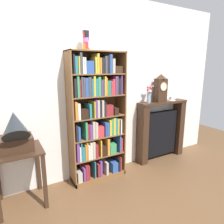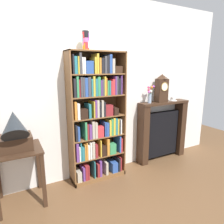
{
  "view_description": "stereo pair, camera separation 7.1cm",
  "coord_description": "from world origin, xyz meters",
  "px_view_note": "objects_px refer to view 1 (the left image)",
  "views": [
    {
      "loc": [
        -1.16,
        -2.38,
        1.65
      ],
      "look_at": [
        0.25,
        0.13,
        1.0
      ],
      "focal_mm": 31.63,
      "sensor_mm": 36.0,
      "label": 1
    },
    {
      "loc": [
        -1.1,
        -2.42,
        1.65
      ],
      "look_at": [
        0.25,
        0.13,
        1.0
      ],
      "focal_mm": 31.63,
      "sensor_mm": 36.0,
      "label": 2
    }
  ],
  "objects_px": {
    "gramophone": "(15,132)",
    "mantel_clock": "(161,88)",
    "fireplace_mantel": "(161,130)",
    "flower_vase": "(149,94)",
    "cup_stack": "(86,41)",
    "side_table_left": "(19,164)",
    "teacup_with_saucer": "(172,99)",
    "bookshelf": "(96,118)"
  },
  "relations": [
    {
      "from": "gramophone",
      "to": "fireplace_mantel",
      "type": "relative_size",
      "value": 0.52
    },
    {
      "from": "bookshelf",
      "to": "cup_stack",
      "type": "xyz_separation_m",
      "value": [
        -0.12,
        0.02,
        1.06
      ]
    },
    {
      "from": "gramophone",
      "to": "mantel_clock",
      "type": "height_order",
      "value": "mantel_clock"
    },
    {
      "from": "cup_stack",
      "to": "gramophone",
      "type": "relative_size",
      "value": 0.44
    },
    {
      "from": "mantel_clock",
      "to": "flower_vase",
      "type": "distance_m",
      "value": 0.26
    },
    {
      "from": "fireplace_mantel",
      "to": "flower_vase",
      "type": "distance_m",
      "value": 0.76
    },
    {
      "from": "bookshelf",
      "to": "teacup_with_saucer",
      "type": "xyz_separation_m",
      "value": [
        1.52,
        0.05,
        0.16
      ]
    },
    {
      "from": "bookshelf",
      "to": "gramophone",
      "type": "relative_size",
      "value": 3.39
    },
    {
      "from": "cup_stack",
      "to": "flower_vase",
      "type": "bearing_deg",
      "value": 0.96
    },
    {
      "from": "mantel_clock",
      "to": "flower_vase",
      "type": "xyz_separation_m",
      "value": [
        -0.25,
        -0.0,
        -0.09
      ]
    },
    {
      "from": "teacup_with_saucer",
      "to": "side_table_left",
      "type": "bearing_deg",
      "value": -176.9
    },
    {
      "from": "bookshelf",
      "to": "teacup_with_saucer",
      "type": "relative_size",
      "value": 12.74
    },
    {
      "from": "side_table_left",
      "to": "fireplace_mantel",
      "type": "bearing_deg",
      "value": 3.79
    },
    {
      "from": "cup_stack",
      "to": "fireplace_mantel",
      "type": "distance_m",
      "value": 2.05
    },
    {
      "from": "side_table_left",
      "to": "cup_stack",
      "type": "bearing_deg",
      "value": 7.08
    },
    {
      "from": "gramophone",
      "to": "bookshelf",
      "type": "bearing_deg",
      "value": 8.37
    },
    {
      "from": "cup_stack",
      "to": "gramophone",
      "type": "distance_m",
      "value": 1.42
    },
    {
      "from": "cup_stack",
      "to": "side_table_left",
      "type": "bearing_deg",
      "value": -172.92
    },
    {
      "from": "teacup_with_saucer",
      "to": "fireplace_mantel",
      "type": "bearing_deg",
      "value": 175.22
    },
    {
      "from": "flower_vase",
      "to": "side_table_left",
      "type": "bearing_deg",
      "value": -176.21
    },
    {
      "from": "side_table_left",
      "to": "bookshelf",
      "type": "bearing_deg",
      "value": 5.07
    },
    {
      "from": "flower_vase",
      "to": "teacup_with_saucer",
      "type": "xyz_separation_m",
      "value": [
        0.53,
        0.0,
        -0.12
      ]
    },
    {
      "from": "mantel_clock",
      "to": "flower_vase",
      "type": "relative_size",
      "value": 1.59
    },
    {
      "from": "mantel_clock",
      "to": "cup_stack",
      "type": "bearing_deg",
      "value": -179.14
    },
    {
      "from": "fireplace_mantel",
      "to": "gramophone",
      "type": "bearing_deg",
      "value": -174.72
    },
    {
      "from": "bookshelf",
      "to": "cup_stack",
      "type": "bearing_deg",
      "value": 168.86
    },
    {
      "from": "bookshelf",
      "to": "mantel_clock",
      "type": "relative_size",
      "value": 3.96
    },
    {
      "from": "side_table_left",
      "to": "flower_vase",
      "type": "relative_size",
      "value": 2.39
    },
    {
      "from": "fireplace_mantel",
      "to": "flower_vase",
      "type": "relative_size",
      "value": 3.6
    },
    {
      "from": "bookshelf",
      "to": "fireplace_mantel",
      "type": "xyz_separation_m",
      "value": [
        1.32,
        0.06,
        -0.41
      ]
    },
    {
      "from": "bookshelf",
      "to": "teacup_with_saucer",
      "type": "distance_m",
      "value": 1.53
    },
    {
      "from": "side_table_left",
      "to": "gramophone",
      "type": "height_order",
      "value": "gramophone"
    },
    {
      "from": "cup_stack",
      "to": "teacup_with_saucer",
      "type": "height_order",
      "value": "cup_stack"
    },
    {
      "from": "gramophone",
      "to": "side_table_left",
      "type": "bearing_deg",
      "value": 90.0
    },
    {
      "from": "mantel_clock",
      "to": "fireplace_mantel",
      "type": "bearing_deg",
      "value": 15.04
    },
    {
      "from": "bookshelf",
      "to": "mantel_clock",
      "type": "height_order",
      "value": "bookshelf"
    },
    {
      "from": "cup_stack",
      "to": "fireplace_mantel",
      "type": "height_order",
      "value": "cup_stack"
    },
    {
      "from": "bookshelf",
      "to": "cup_stack",
      "type": "relative_size",
      "value": 7.65
    },
    {
      "from": "flower_vase",
      "to": "teacup_with_saucer",
      "type": "distance_m",
      "value": 0.54
    },
    {
      "from": "cup_stack",
      "to": "mantel_clock",
      "type": "relative_size",
      "value": 0.52
    },
    {
      "from": "teacup_with_saucer",
      "to": "bookshelf",
      "type": "bearing_deg",
      "value": -178.28
    },
    {
      "from": "fireplace_mantel",
      "to": "flower_vase",
      "type": "height_order",
      "value": "flower_vase"
    }
  ]
}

